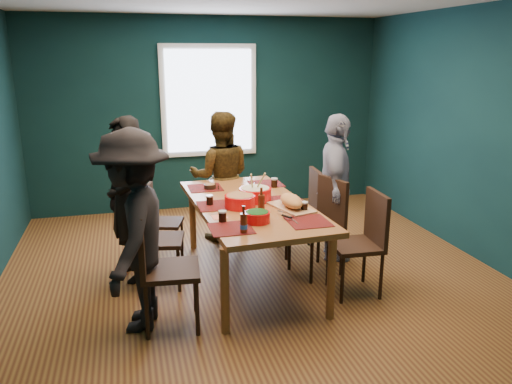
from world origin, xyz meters
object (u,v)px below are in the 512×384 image
chair_left_near (158,260)px  person_back (221,177)px  chair_left_far (157,216)px  cutting_board (291,202)px  chair_right_far (307,205)px  dining_table (251,210)px  person_right (335,188)px  bowl_dumpling (255,194)px  chair_right_mid (323,218)px  bowl_herbs (257,216)px  person_near_left (134,231)px  bowl_salad (240,201)px  chair_right_near (365,235)px  person_far_left (127,200)px  chair_left_mid (151,231)px

chair_left_near → person_back: 2.11m
chair_left_far → cutting_board: size_ratio=1.31×
chair_right_far → dining_table: bearing=-142.9°
person_right → bowl_dumpling: 0.97m
chair_right_mid → cutting_board: size_ratio=1.57×
bowl_herbs → cutting_board: bearing=35.9°
chair_left_near → person_near_left: 0.30m
bowl_dumpling → chair_right_far: bearing=31.3°
bowl_salad → bowl_herbs: 0.46m
chair_left_far → person_near_left: (-0.26, -1.43, 0.35)m
chair_left_far → chair_right_near: bearing=-20.1°
chair_right_far → bowl_dumpling: (-0.71, -0.43, 0.30)m
bowl_herbs → cutting_board: 0.50m
person_right → person_far_left: bearing=109.7°
chair_right_near → person_far_left: 2.31m
chair_right_mid → person_right: bearing=34.7°
chair_left_mid → chair_left_near: (0.02, -0.82, 0.04)m
person_back → chair_right_far: bearing=151.9°
chair_left_near → bowl_herbs: size_ratio=4.57×
dining_table → person_right: bearing=12.8°
chair_right_far → bowl_salad: bearing=-142.2°
cutting_board → bowl_salad: bearing=143.9°
chair_left_near → person_near_left: (-0.17, 0.07, 0.23)m
person_far_left → bowl_dumpling: (1.23, -0.25, 0.04)m
chair_left_far → person_near_left: 1.49m
chair_left_near → person_back: size_ratio=0.66×
cutting_board → chair_right_near: bearing=-40.9°
chair_right_far → bowl_dumpling: size_ratio=2.99×
chair_left_near → bowl_salad: (0.82, 0.61, 0.26)m
person_right → chair_left_mid: bearing=116.2°
person_far_left → person_right: 2.18m
chair_left_mid → chair_right_mid: (1.72, -0.12, 0.02)m
chair_left_near → chair_right_mid: bearing=27.6°
chair_left_far → cutting_board: cutting_board is taller
chair_left_far → chair_right_near: 2.26m
chair_left_near → bowl_salad: 1.05m
chair_left_far → chair_right_far: 1.66m
chair_left_far → bowl_dumpling: size_ratio=2.58×
chair_left_far → bowl_salad: bowl_salad is taller
chair_right_near → cutting_board: size_ratio=1.55×
person_back → bowl_herbs: size_ratio=6.97×
chair_left_near → bowl_salad: bearing=42.2°
dining_table → chair_right_far: 0.94m
chair_left_mid → bowl_salad: (0.83, -0.21, 0.30)m
person_far_left → cutting_board: person_far_left is taller
person_far_left → bowl_herbs: (1.08, -0.89, 0.02)m
chair_left_far → bowl_herbs: 1.60m
dining_table → person_far_left: 1.21m
person_far_left → person_near_left: size_ratio=0.99×
person_back → chair_left_near: bearing=76.3°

